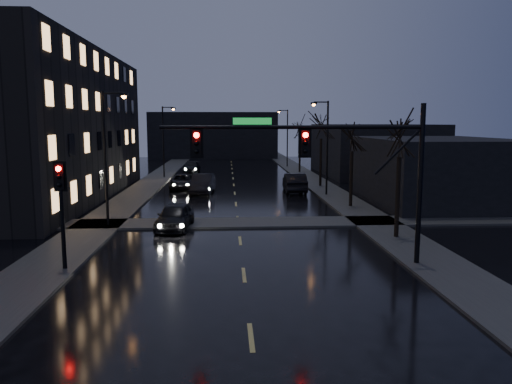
{
  "coord_description": "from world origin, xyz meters",
  "views": [
    {
      "loc": [
        -0.65,
        -11.75,
        6.18
      ],
      "look_at": [
        0.59,
        9.66,
        3.2
      ],
      "focal_mm": 35.0,
      "sensor_mm": 36.0,
      "label": 1
    }
  ],
  "objects": [
    {
      "name": "oncoming_car_a",
      "position": [
        -3.73,
        17.12,
        0.76
      ],
      "size": [
        2.23,
        4.62,
        1.52
      ],
      "primitive_type": "imported",
      "rotation": [
        0.0,
        0.0,
        -0.1
      ],
      "color": "black",
      "rests_on": "ground"
    },
    {
      "name": "oncoming_car_d",
      "position": [
        -5.09,
        50.71,
        0.68
      ],
      "size": [
        2.11,
        4.75,
        1.35
      ],
      "primitive_type": "imported",
      "rotation": [
        0.0,
        0.0,
        -0.05
      ],
      "color": "black",
      "rests_on": "ground"
    },
    {
      "name": "tree_mid_b",
      "position": [
        8.4,
        36.0,
        6.61
      ],
      "size": [
        3.74,
        3.74,
        8.59
      ],
      "color": "black",
      "rests_on": "ground"
    },
    {
      "name": "lead_car",
      "position": [
        5.39,
        32.4,
        0.86
      ],
      "size": [
        1.97,
        5.24,
        1.71
      ],
      "primitive_type": "imported",
      "rotation": [
        0.0,
        0.0,
        3.11
      ],
      "color": "black",
      "rests_on": "ground"
    },
    {
      "name": "commercial_right_far",
      "position": [
        17.0,
        48.0,
        3.0
      ],
      "size": [
        12.0,
        18.0,
        6.0
      ],
      "primitive_type": "cube",
      "color": "black",
      "rests_on": "ground"
    },
    {
      "name": "tree_mid_a",
      "position": [
        8.4,
        24.0,
        5.83
      ],
      "size": [
        3.3,
        3.3,
        7.58
      ],
      "color": "black",
      "rests_on": "ground"
    },
    {
      "name": "sidewalk_left",
      "position": [
        -8.5,
        35.0,
        0.06
      ],
      "size": [
        3.0,
        140.0,
        0.12
      ],
      "primitive_type": "cube",
      "color": "#2D2D2B",
      "rests_on": "ground"
    },
    {
      "name": "commercial_right_near",
      "position": [
        15.5,
        26.0,
        2.5
      ],
      "size": [
        10.0,
        14.0,
        5.0
      ],
      "primitive_type": "cube",
      "color": "black",
      "rests_on": "ground"
    },
    {
      "name": "apartment_block",
      "position": [
        -16.5,
        30.0,
        6.0
      ],
      "size": [
        12.0,
        30.0,
        12.0
      ],
      "primitive_type": "cube",
      "color": "black",
      "rests_on": "ground"
    },
    {
      "name": "oncoming_car_b",
      "position": [
        -2.84,
        32.32,
        0.84
      ],
      "size": [
        2.24,
        5.22,
        1.67
      ],
      "primitive_type": "imported",
      "rotation": [
        0.0,
        0.0,
        -0.09
      ],
      "color": "black",
      "rests_on": "ground"
    },
    {
      "name": "streetlight_l_near",
      "position": [
        -7.58,
        18.0,
        4.77
      ],
      "size": [
        1.53,
        0.28,
        8.0
      ],
      "color": "black",
      "rests_on": "ground"
    },
    {
      "name": "sidewalk_right",
      "position": [
        8.5,
        35.0,
        0.06
      ],
      "size": [
        3.0,
        140.0,
        0.12
      ],
      "primitive_type": "cube",
      "color": "#2D2D2B",
      "rests_on": "ground"
    },
    {
      "name": "oncoming_car_c",
      "position": [
        -4.84,
        35.17,
        0.69
      ],
      "size": [
        2.32,
        4.96,
        1.37
      ],
      "primitive_type": "imported",
      "rotation": [
        0.0,
        0.0,
        0.01
      ],
      "color": "black",
      "rests_on": "ground"
    },
    {
      "name": "tree_near",
      "position": [
        8.4,
        14.0,
        6.22
      ],
      "size": [
        3.52,
        3.52,
        8.08
      ],
      "color": "black",
      "rests_on": "ground"
    },
    {
      "name": "sidewalk_cross",
      "position": [
        0.0,
        18.5,
        0.06
      ],
      "size": [
        40.0,
        3.0,
        0.12
      ],
      "primitive_type": "cube",
      "color": "#2D2D2B",
      "rests_on": "ground"
    },
    {
      "name": "tree_far",
      "position": [
        8.4,
        50.0,
        6.06
      ],
      "size": [
        3.43,
        3.43,
        7.88
      ],
      "color": "black",
      "rests_on": "ground"
    },
    {
      "name": "far_block",
      "position": [
        -3.0,
        78.0,
        4.0
      ],
      "size": [
        22.0,
        10.0,
        8.0
      ],
      "primitive_type": "cube",
      "color": "black",
      "rests_on": "ground"
    },
    {
      "name": "streetlight_r_mid",
      "position": [
        7.58,
        30.0,
        4.77
      ],
      "size": [
        1.53,
        0.28,
        8.0
      ],
      "color": "black",
      "rests_on": "ground"
    },
    {
      "name": "streetlight_r_far",
      "position": [
        7.58,
        58.0,
        4.77
      ],
      "size": [
        1.53,
        0.28,
        8.0
      ],
      "color": "black",
      "rests_on": "ground"
    },
    {
      "name": "ground",
      "position": [
        0.0,
        0.0,
        0.0
      ],
      "size": [
        160.0,
        160.0,
        0.0
      ],
      "primitive_type": "plane",
      "color": "black",
      "rests_on": "ground"
    },
    {
      "name": "streetlight_l_far",
      "position": [
        -7.58,
        45.0,
        4.77
      ],
      "size": [
        1.53,
        0.28,
        8.0
      ],
      "color": "black",
      "rests_on": "ground"
    },
    {
      "name": "signal_mast",
      "position": [
        3.85,
        9.0,
        4.87
      ],
      "size": [
        11.11,
        0.41,
        7.0
      ],
      "color": "black",
      "rests_on": "ground"
    },
    {
      "name": "signal_pole_left",
      "position": [
        -7.5,
        8.99,
        3.01
      ],
      "size": [
        0.35,
        0.41,
        4.53
      ],
      "color": "black",
      "rests_on": "ground"
    }
  ]
}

